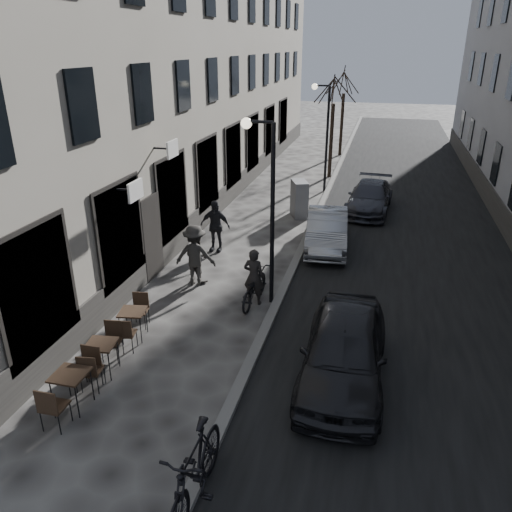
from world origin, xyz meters
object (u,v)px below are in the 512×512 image
at_px(car_mid, 327,230).
at_px(moped, 195,472).
at_px(pedestrian_far, 215,226).
at_px(streetlamp_near, 266,194).
at_px(car_far, 370,197).
at_px(pedestrian_near, 197,257).
at_px(bistro_set_b, 102,355).
at_px(tree_far, 345,81).
at_px(bicycle, 254,287).
at_px(tree_near, 334,88).
at_px(utility_cabinet, 299,199).
at_px(pedestrian_mid, 195,255).
at_px(streetlamp_far, 324,126).
at_px(bistro_set_c, 133,321).
at_px(bistro_set_a, 72,387).

xyz_separation_m(car_mid, moped, (-0.65, -11.49, 0.03)).
distance_m(pedestrian_far, moped, 10.65).
bearing_deg(streetlamp_near, car_far, 74.97).
bearing_deg(pedestrian_near, pedestrian_far, -59.27).
bearing_deg(bistro_set_b, streetlamp_near, 49.13).
bearing_deg(tree_far, moped, -89.08).
relative_size(pedestrian_far, car_far, 0.43).
xyz_separation_m(bicycle, pedestrian_near, (-2.07, 0.98, 0.30)).
distance_m(streetlamp_near, car_far, 9.86).
bearing_deg(bicycle, streetlamp_near, -142.88).
distance_m(tree_near, bistro_set_b, 19.83).
height_order(streetlamp_near, bicycle, streetlamp_near).
bearing_deg(tree_near, utility_cabinet, -93.59).
xyz_separation_m(bistro_set_b, pedestrian_far, (0.13, 7.43, 0.46)).
relative_size(tree_far, car_mid, 1.42).
bearing_deg(pedestrian_mid, bistro_set_b, 78.25).
height_order(car_mid, moped, moped).
height_order(tree_near, car_mid, tree_near).
xyz_separation_m(streetlamp_far, pedestrian_near, (-2.36, -11.21, -2.36)).
bearing_deg(bicycle, pedestrian_mid, -16.52).
height_order(tree_near, bistro_set_c, tree_near).
height_order(streetlamp_far, car_far, streetlamp_far).
relative_size(pedestrian_far, moped, 0.81).
relative_size(tree_near, moped, 2.49).
relative_size(bistro_set_b, pedestrian_far, 0.85).
distance_m(bistro_set_c, car_far, 12.98).
bearing_deg(bistro_set_c, tree_near, 70.70).
bearing_deg(streetlamp_near, pedestrian_near, 161.37).
xyz_separation_m(streetlamp_far, moped, (0.52, -18.94, -2.47)).
bearing_deg(bicycle, streetlamp_far, -87.25).
distance_m(bistro_set_a, car_far, 15.45).
bearing_deg(car_mid, bistro_set_c, -124.06).
relative_size(bistro_set_b, utility_cabinet, 1.02).
relative_size(tree_far, car_far, 1.32).
bearing_deg(car_mid, bistro_set_b, -119.69).
relative_size(bistro_set_b, car_mid, 0.39).
relative_size(pedestrian_near, car_far, 0.37).
height_order(streetlamp_far, tree_near, tree_near).
xyz_separation_m(bistro_set_a, bistro_set_c, (-0.03, 2.68, -0.03)).
relative_size(streetlamp_near, pedestrian_near, 3.18).
xyz_separation_m(bistro_set_a, bicycle, (2.41, 5.17, 0.01)).
bearing_deg(pedestrian_far, bistro_set_a, -88.14).
distance_m(utility_cabinet, pedestrian_near, 7.25).
distance_m(streetlamp_far, bistro_set_a, 17.77).
distance_m(pedestrian_far, car_mid, 3.98).
bearing_deg(pedestrian_near, tree_far, -71.37).
xyz_separation_m(tree_near, car_mid, (1.10, -10.45, -4.00)).
xyz_separation_m(bistro_set_a, utility_cabinet, (2.32, 13.13, 0.28)).
distance_m(bistro_set_c, bicycle, 3.49).
xyz_separation_m(streetlamp_far, car_far, (2.47, -2.79, -2.53)).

